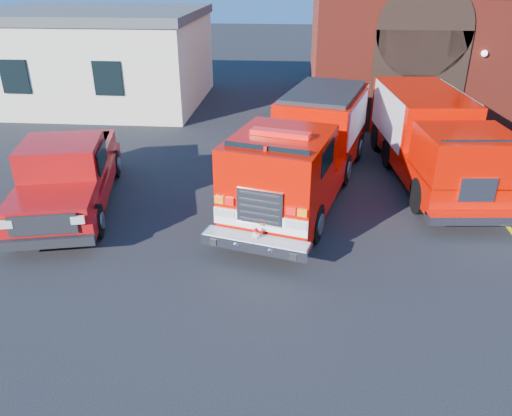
# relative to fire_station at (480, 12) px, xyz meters

# --- Properties ---
(ground) EXTENTS (100.00, 100.00, 0.00)m
(ground) POSITION_rel_fire_station_xyz_m (-8.99, -13.98, -4.25)
(ground) COLOR black
(ground) RESTS_ON ground
(parking_stripe_near) EXTENTS (0.12, 3.00, 0.01)m
(parking_stripe_near) POSITION_rel_fire_station_xyz_m (-2.49, -12.98, -4.25)
(parking_stripe_near) COLOR yellow
(parking_stripe_near) RESTS_ON ground
(parking_stripe_mid) EXTENTS (0.12, 3.00, 0.01)m
(parking_stripe_mid) POSITION_rel_fire_station_xyz_m (-2.49, -9.98, -4.25)
(parking_stripe_mid) COLOR yellow
(parking_stripe_mid) RESTS_ON ground
(parking_stripe_far) EXTENTS (0.12, 3.00, 0.01)m
(parking_stripe_far) POSITION_rel_fire_station_xyz_m (-2.49, -6.98, -4.25)
(parking_stripe_far) COLOR yellow
(parking_stripe_far) RESTS_ON ground
(fire_station) EXTENTS (15.20, 10.20, 8.45)m
(fire_station) POSITION_rel_fire_station_xyz_m (0.00, 0.00, 0.00)
(fire_station) COLOR maroon
(fire_station) RESTS_ON ground
(side_building) EXTENTS (10.20, 8.20, 4.35)m
(side_building) POSITION_rel_fire_station_xyz_m (-17.99, -0.99, -2.05)
(side_building) COLOR beige
(side_building) RESTS_ON ground
(fire_engine) EXTENTS (4.55, 8.99, 2.67)m
(fire_engine) POSITION_rel_fire_station_xyz_m (-7.85, -11.23, -2.87)
(fire_engine) COLOR black
(fire_engine) RESTS_ON ground
(pickup_truck) EXTENTS (3.51, 6.46, 2.01)m
(pickup_truck) POSITION_rel_fire_station_xyz_m (-14.46, -12.80, -3.30)
(pickup_truck) COLOR black
(pickup_truck) RESTS_ON ground
(secondary_truck) EXTENTS (3.02, 7.89, 2.50)m
(secondary_truck) POSITION_rel_fire_station_xyz_m (-3.92, -9.74, -2.89)
(secondary_truck) COLOR black
(secondary_truck) RESTS_ON ground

